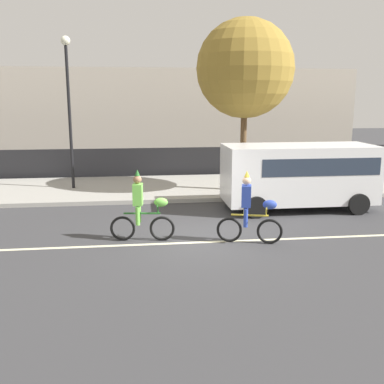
{
  "coord_description": "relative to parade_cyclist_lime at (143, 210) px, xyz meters",
  "views": [
    {
      "loc": [
        -1.71,
        -11.67,
        3.77
      ],
      "look_at": [
        -0.12,
        1.2,
        1.0
      ],
      "focal_mm": 42.0,
      "sensor_mm": 36.0,
      "label": 1
    }
  ],
  "objects": [
    {
      "name": "parked_van_white",
      "position": [
        5.36,
        2.85,
        0.44
      ],
      "size": [
        5.0,
        2.22,
        2.18
      ],
      "color": "white",
      "rests_on": "ground"
    },
    {
      "name": "road_centre_line",
      "position": [
        1.6,
        -0.35,
        -0.84
      ],
      "size": [
        36.0,
        0.14,
        0.01
      ],
      "primitive_type": "cube",
      "color": "beige",
      "rests_on": "ground"
    },
    {
      "name": "parade_cyclist_lime",
      "position": [
        0.0,
        0.0,
        0.0
      ],
      "size": [
        1.72,
        0.51,
        1.92
      ],
      "color": "black",
      "rests_on": "ground"
    },
    {
      "name": "sidewalk_curb",
      "position": [
        1.6,
        6.65,
        -0.77
      ],
      "size": [
        60.0,
        5.0,
        0.15
      ],
      "primitive_type": "cube",
      "color": "#9E9B93",
      "rests_on": "ground"
    },
    {
      "name": "ground_plane",
      "position": [
        1.6,
        0.15,
        -0.84
      ],
      "size": [
        80.0,
        80.0,
        0.0
      ],
      "primitive_type": "plane",
      "color": "#38383A"
    },
    {
      "name": "building_backdrop",
      "position": [
        -1.24,
        18.15,
        1.83
      ],
      "size": [
        28.0,
        8.0,
        5.34
      ],
      "primitive_type": "cube",
      "color": "#B2A899",
      "rests_on": "ground"
    },
    {
      "name": "fence_line",
      "position": [
        1.6,
        9.55,
        -0.14
      ],
      "size": [
        40.0,
        0.08,
        1.4
      ],
      "primitive_type": "cube",
      "color": "black",
      "rests_on": "ground"
    },
    {
      "name": "street_tree_near_lamp",
      "position": [
        3.99,
        5.47,
        3.93
      ],
      "size": [
        3.68,
        3.68,
        6.47
      ],
      "color": "brown",
      "rests_on": "sidewalk_curb"
    },
    {
      "name": "street_lamp_post",
      "position": [
        -2.68,
        6.68,
        3.15
      ],
      "size": [
        0.36,
        0.36,
        5.86
      ],
      "color": "black",
      "rests_on": "sidewalk_curb"
    },
    {
      "name": "parade_cyclist_cobalt",
      "position": [
        2.77,
        -0.54,
        0.0
      ],
      "size": [
        1.68,
        0.61,
        1.92
      ],
      "color": "black",
      "rests_on": "ground"
    },
    {
      "name": "pedestrian_onlooker",
      "position": [
        9.54,
        7.19,
        0.17
      ],
      "size": [
        0.32,
        0.2,
        1.62
      ],
      "color": "#33333D",
      "rests_on": "sidewalk_curb"
    }
  ]
}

